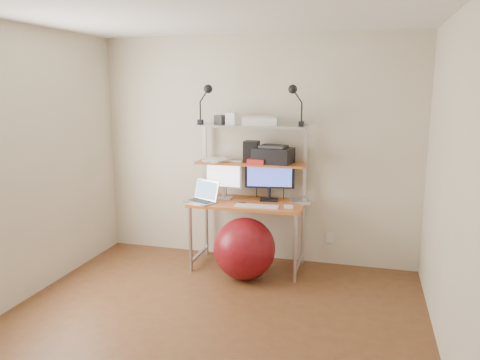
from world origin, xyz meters
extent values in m
plane|color=brown|center=(0.00, 0.00, 0.00)|extent=(3.60, 3.60, 0.00)
plane|color=silver|center=(0.00, 0.00, 2.50)|extent=(3.60, 3.60, 0.00)
plane|color=beige|center=(0.00, 1.80, 1.25)|extent=(3.60, 0.00, 3.60)
plane|color=beige|center=(0.00, -1.80, 1.25)|extent=(3.60, 0.00, 3.60)
plane|color=beige|center=(-1.80, 0.00, 1.25)|extent=(0.00, 3.60, 3.60)
plane|color=beige|center=(1.80, 0.00, 1.25)|extent=(0.00, 3.60, 3.60)
cube|color=#C85F26|center=(0.00, 1.44, 0.72)|extent=(1.20, 0.60, 0.03)
cylinder|color=#B4B3B8|center=(-0.56, 1.18, 0.35)|extent=(0.04, 0.04, 0.71)
cylinder|color=#B4B3B8|center=(-0.56, 1.70, 0.35)|extent=(0.04, 0.04, 0.71)
cylinder|color=#B4B3B8|center=(0.56, 1.18, 0.35)|extent=(0.04, 0.04, 0.71)
cylinder|color=#B4B3B8|center=(0.56, 1.70, 0.35)|extent=(0.04, 0.04, 0.71)
cube|color=#B4B3B8|center=(-0.57, 1.70, 1.15)|extent=(0.03, 0.04, 0.84)
cube|color=#B4B3B8|center=(0.57, 1.70, 1.15)|extent=(0.03, 0.04, 0.84)
cube|color=#C85F26|center=(0.00, 1.57, 1.14)|extent=(1.18, 0.34, 0.02)
cube|color=#B4B3B8|center=(0.00, 1.57, 1.54)|extent=(1.18, 0.34, 0.02)
cube|color=silver|center=(0.85, 1.79, 0.30)|extent=(0.08, 0.01, 0.12)
cube|color=silver|center=(-0.30, 1.51, 0.75)|extent=(0.19, 0.15, 0.01)
cylinder|color=silver|center=(-0.30, 1.53, 0.81)|extent=(0.03, 0.03, 0.10)
cube|color=silver|center=(-0.30, 1.53, 1.01)|extent=(0.41, 0.03, 0.31)
plane|color=white|center=(-0.30, 1.51, 1.01)|extent=(0.37, 0.00, 0.37)
cube|color=black|center=(0.20, 1.57, 0.75)|extent=(0.21, 0.18, 0.01)
cylinder|color=black|center=(0.20, 1.59, 0.81)|extent=(0.03, 0.03, 0.12)
cube|color=black|center=(0.20, 1.59, 1.03)|extent=(0.53, 0.11, 0.32)
plane|color=blue|center=(0.20, 1.57, 1.03)|extent=(0.48, 0.07, 0.48)
cube|color=silver|center=(-0.48, 1.30, 0.75)|extent=(0.39, 0.35, 0.02)
cube|color=#2C2B2E|center=(-0.48, 1.30, 0.76)|extent=(0.31, 0.24, 0.00)
cube|color=silver|center=(-0.43, 1.40, 0.86)|extent=(0.32, 0.20, 0.21)
plane|color=#6894AD|center=(-0.43, 1.40, 0.86)|extent=(0.30, 0.20, 0.29)
cube|color=silver|center=(0.14, 1.27, 0.75)|extent=(0.45, 0.15, 0.01)
cube|color=silver|center=(0.46, 1.31, 0.75)|extent=(0.10, 0.07, 0.03)
cube|color=silver|center=(0.54, 1.53, 0.76)|extent=(0.25, 0.25, 0.04)
cube|color=black|center=(-0.03, 1.30, 0.75)|extent=(0.10, 0.15, 0.01)
cube|color=black|center=(0.25, 1.57, 1.23)|extent=(0.44, 0.33, 0.16)
cube|color=#2C2B2E|center=(0.25, 1.57, 1.33)|extent=(0.30, 0.24, 0.03)
cube|color=black|center=(0.00, 1.59, 1.26)|extent=(0.16, 0.16, 0.23)
cube|color=red|center=(0.08, 1.48, 1.18)|extent=(0.18, 0.13, 0.05)
cube|color=silver|center=(0.10, 1.57, 1.59)|extent=(0.39, 0.27, 0.08)
cube|color=silver|center=(0.10, 1.57, 1.64)|extent=(0.33, 0.21, 0.01)
cube|color=silver|center=(-0.21, 1.57, 1.61)|extent=(0.12, 0.11, 0.13)
cube|color=#2C2B2E|center=(-0.35, 1.58, 1.60)|extent=(0.12, 0.12, 0.10)
cube|color=black|center=(-0.54, 1.49, 1.58)|extent=(0.05, 0.06, 0.05)
cylinder|color=black|center=(-0.54, 1.49, 1.70)|extent=(0.02, 0.02, 0.19)
sphere|color=black|center=(-0.44, 1.48, 1.93)|extent=(0.09, 0.09, 0.09)
cube|color=black|center=(0.54, 1.53, 1.58)|extent=(0.05, 0.06, 0.05)
cylinder|color=black|center=(0.54, 1.53, 1.70)|extent=(0.02, 0.02, 0.19)
sphere|color=black|center=(0.44, 1.52, 1.92)|extent=(0.09, 0.09, 0.09)
sphere|color=maroon|center=(0.04, 1.15, 0.32)|extent=(0.64, 0.64, 0.64)
cube|color=white|center=(-0.42, 1.59, 1.15)|extent=(0.24, 0.30, 0.00)
cube|color=white|center=(-0.35, 1.52, 1.16)|extent=(0.33, 0.35, 0.00)
cube|color=white|center=(-0.44, 1.61, 1.16)|extent=(0.24, 0.30, 0.00)
cube|color=white|center=(-0.37, 1.55, 1.17)|extent=(0.28, 0.33, 0.00)
cube|color=white|center=(-0.39, 1.57, 1.17)|extent=(0.31, 0.34, 0.00)
camera|label=1|loc=(1.20, -3.26, 1.95)|focal=35.00mm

